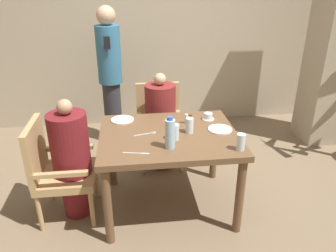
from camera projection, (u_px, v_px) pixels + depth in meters
name	position (u px, v px, depth m)	size (l,w,h in m)	color
ground_plane	(169.00, 204.00, 3.07)	(16.00, 16.00, 0.00)	#7A664C
wall_back	(150.00, 22.00, 4.32)	(8.00, 0.06, 2.80)	tan
dining_table	(169.00, 144.00, 2.81)	(1.16, 0.94, 0.74)	brown
chair_left_side	(56.00, 168.00, 2.77)	(0.49, 0.49, 0.88)	tan
diner_in_left_chair	(72.00, 158.00, 2.75)	(0.32, 0.32, 1.08)	maroon
chair_far_side	(159.00, 122.00, 3.65)	(0.49, 0.49, 0.88)	tan
diner_in_far_chair	(160.00, 121.00, 3.49)	(0.32, 0.32, 1.07)	maroon
standing_host	(110.00, 73.00, 3.92)	(0.28, 0.32, 1.67)	#2D2D33
plate_main_left	(122.00, 120.00, 3.02)	(0.21, 0.21, 0.01)	white
plate_main_right	(220.00, 129.00, 2.83)	(0.21, 0.21, 0.01)	white
teacup_with_saucer	(208.00, 117.00, 3.04)	(0.11, 0.11, 0.06)	white
water_bottle	(170.00, 134.00, 2.49)	(0.08, 0.08, 0.26)	#A3C6DB
glass_tall_near	(189.00, 125.00, 2.76)	(0.07, 0.07, 0.13)	silver
glass_tall_mid	(241.00, 142.00, 2.48)	(0.07, 0.07, 0.13)	silver
glass_tall_far	(175.00, 132.00, 2.64)	(0.07, 0.07, 0.13)	silver
salt_shaker	(186.00, 119.00, 2.95)	(0.03, 0.03, 0.09)	white
pepper_shaker	(191.00, 119.00, 2.95)	(0.03, 0.03, 0.08)	#4C3D2D
fork_beside_plate	(147.00, 134.00, 2.76)	(0.19, 0.06, 0.00)	silver
knife_beside_plate	(137.00, 153.00, 2.45)	(0.20, 0.05, 0.00)	silver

